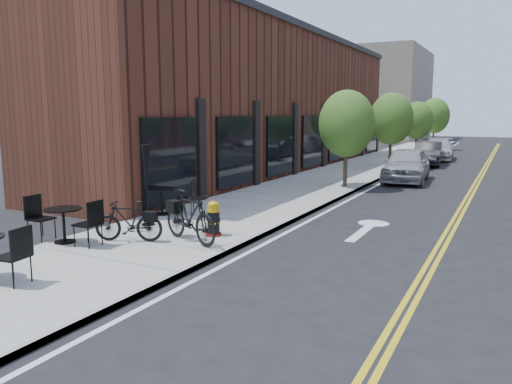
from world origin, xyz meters
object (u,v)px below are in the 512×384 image
Objects in this scene: fire_hydrant at (214,219)px; patio_umbrella at (146,168)px; parked_car_a at (406,165)px; bicycle_right at (190,217)px; bicycle_left at (128,221)px; parked_car_b at (428,154)px; bistro_set_c at (162,197)px; bistro_set_b at (64,220)px; parked_car_c at (438,149)px.

patio_umbrella reaches higher than fire_hydrant.
parked_car_a is at bearing 71.48° from patio_umbrella.
parked_car_a is (2.23, 13.51, 0.05)m from bicycle_right.
patio_umbrella reaches higher than bicycle_left.
parked_car_a reaches higher than bicycle_left.
parked_car_b is (3.97, 20.34, -0.94)m from patio_umbrella.
parked_car_b is at bearing 87.79° from parked_car_a.
parked_car_a reaches higher than bistro_set_c.
fire_hydrant is 0.19× the size of parked_car_a.
bistro_set_b reaches higher than fire_hydrant.
parked_car_a is at bearing 42.75° from bistro_set_c.
bistro_set_b is (-2.65, -2.12, 0.11)m from fire_hydrant.
patio_umbrella reaches higher than parked_car_b.
parked_car_b is at bearing 78.94° from patio_umbrella.
parked_car_b is at bearing 148.79° from bicycle_left.
bicycle_right is at bearing -100.48° from fire_hydrant.
bicycle_left is 22.11m from parked_car_b.
parked_car_a is at bearing -93.52° from parked_car_b.
bistro_set_b is 1.02× the size of bistro_set_c.
patio_umbrella is 0.47× the size of parked_car_a.
bicycle_right is 2.85m from bistro_set_b.
bistro_set_c is (-1.23, 2.80, 0.03)m from bicycle_left.
patio_umbrella is at bearing -178.04° from bicycle_left.
patio_umbrella is at bearing -91.94° from bistro_set_c.
parked_car_b reaches higher than bistro_set_c.
parked_car_b reaches higher than bicycle_right.
bicycle_right is at bearing -103.35° from parked_car_a.
bistro_set_c is 0.40× the size of parked_car_c.
bicycle_left reaches higher than fire_hydrant.
patio_umbrella is at bearing 74.24° from bistro_set_b.
bicycle_left is (-1.42, -1.37, 0.06)m from fire_hydrant.
fire_hydrant is 0.45× the size of bistro_set_b.
bistro_set_c is at bearing -108.58° from parked_car_b.
parked_car_c is at bearing 54.43° from bistro_set_c.
parked_car_b reaches higher than fire_hydrant.
parked_car_b is (3.28, 21.86, 0.09)m from bicycle_left.
bicycle_left is 0.75× the size of patio_umbrella.
bicycle_left is 0.38× the size of parked_car_b.
parked_car_b is at bearing 84.65° from fire_hydrant.
parked_car_a is 11.79m from parked_car_c.
patio_umbrella is at bearing -112.49° from parked_car_a.
bistro_set_b is (-2.51, -1.34, -0.07)m from bicycle_right.
patio_umbrella is 0.45× the size of parked_car_c.
patio_umbrella is at bearing -103.55° from parked_car_c.
parked_car_c is at bearing 84.42° from parked_car_b.
parked_car_b is at bearing -94.54° from parked_car_c.
bicycle_right is 3.35m from bistro_set_c.
bicycle_right reaches higher than bistro_set_c.
fire_hydrant is 1.97m from bicycle_left.
parked_car_a is at bearing 143.31° from bicycle_left.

